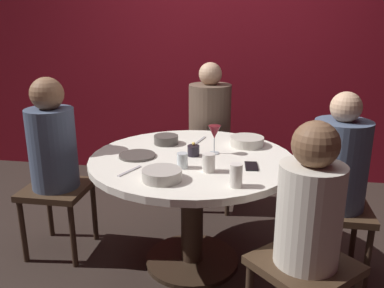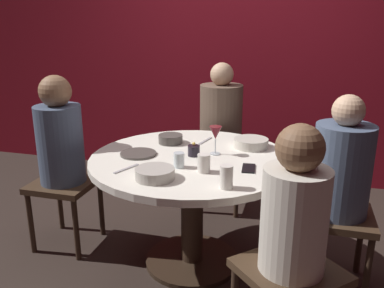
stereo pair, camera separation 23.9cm
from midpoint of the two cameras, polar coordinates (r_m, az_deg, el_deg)
ground_plane at (r=2.74m, az=2.61°, el=-16.34°), size 8.00×8.00×0.00m
back_wall at (r=3.93m, az=8.48°, el=13.86°), size 6.00×0.10×2.60m
dining_table at (r=2.48m, az=2.78°, el=-5.49°), size 1.23×1.23×0.72m
seated_diner_left at (r=2.74m, az=-15.78°, el=-0.05°), size 0.40×0.40×1.18m
seated_diner_back at (r=3.23m, az=6.24°, el=3.17°), size 0.40×0.40×1.20m
seated_diner_right at (r=2.40m, az=23.07°, el=-3.89°), size 0.40×0.40×1.14m
seated_diner_front_right at (r=1.81m, az=17.99°, el=-10.39°), size 0.57×0.57×1.12m
candle_holder at (r=2.43m, az=3.08°, el=-0.97°), size 0.07×0.07×0.09m
wine_glass at (r=2.44m, az=6.15°, el=1.38°), size 0.08×0.08×0.18m
dinner_plate at (r=2.46m, az=-4.86°, el=-1.42°), size 0.22×0.22×0.01m
cell_phone at (r=2.26m, az=11.03°, el=-3.44°), size 0.08×0.15×0.01m
bowl_serving_large at (r=2.63m, az=10.95°, el=0.10°), size 0.22×0.22×0.06m
bowl_salad_center at (r=2.68m, az=-0.50°, el=0.68°), size 0.16×0.16×0.06m
bowl_small_white at (r=2.08m, az=-1.98°, el=-4.25°), size 0.21×0.21×0.06m
cup_near_candle at (r=2.17m, az=4.85°, el=-2.77°), size 0.07×0.07×0.10m
cup_by_left_diner at (r=1.97m, az=8.37°, el=-4.68°), size 0.06×0.06×0.12m
cup_by_right_diner at (r=2.23m, az=1.22°, el=-2.34°), size 0.06×0.06×0.09m
fork_near_plate at (r=2.23m, az=-6.25°, el=-3.54°), size 0.08×0.17×0.01m
knife_near_plate at (r=2.73m, az=4.42°, el=0.43°), size 0.06×0.18×0.01m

